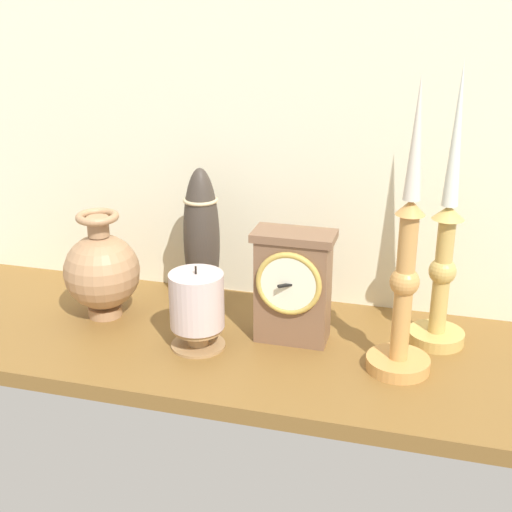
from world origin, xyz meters
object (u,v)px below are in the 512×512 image
at_px(candlestick_tall_left, 405,281).
at_px(brass_vase_bulbous, 102,270).
at_px(tall_ceramic_vase, 202,239).
at_px(candlestick_tall_center, 444,255).
at_px(pillar_candle_front, 197,307).
at_px(mantel_clock, 293,286).

relative_size(candlestick_tall_left, brass_vase_bulbous, 2.34).
relative_size(brass_vase_bulbous, tall_ceramic_vase, 0.74).
height_order(candlestick_tall_left, candlestick_tall_center, candlestick_tall_center).
xyz_separation_m(brass_vase_bulbous, pillar_candle_front, (0.18, -0.06, -0.01)).
bearing_deg(candlestick_tall_center, candlestick_tall_left, -116.58).
distance_m(candlestick_tall_center, brass_vase_bulbous, 0.53).
height_order(candlestick_tall_center, tall_ceramic_vase, candlestick_tall_center).
relative_size(candlestick_tall_center, tall_ceramic_vase, 1.75).
bearing_deg(pillar_candle_front, candlestick_tall_center, 17.48).
relative_size(mantel_clock, brass_vase_bulbous, 0.99).
distance_m(pillar_candle_front, tall_ceramic_vase, 0.15).
distance_m(mantel_clock, candlestick_tall_center, 0.22).
bearing_deg(tall_ceramic_vase, mantel_clock, -24.41).
distance_m(mantel_clock, brass_vase_bulbous, 0.31).
xyz_separation_m(candlestick_tall_left, pillar_candle_front, (-0.30, -0.01, -0.07)).
bearing_deg(candlestick_tall_center, mantel_clock, -166.75).
distance_m(mantel_clock, pillar_candle_front, 0.15).
xyz_separation_m(mantel_clock, brass_vase_bulbous, (-0.31, 0.00, -0.01)).
distance_m(brass_vase_bulbous, tall_ceramic_vase, 0.17).
distance_m(mantel_clock, tall_ceramic_vase, 0.19).
relative_size(candlestick_tall_left, candlestick_tall_center, 0.98).
bearing_deg(pillar_candle_front, tall_ceramic_vase, 105.88).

